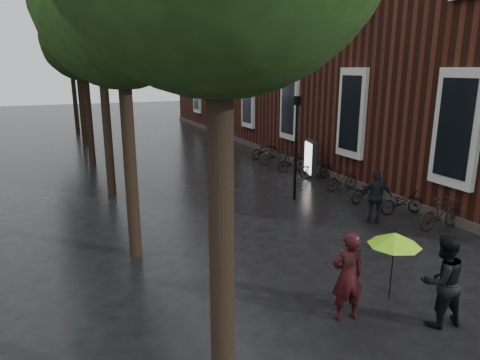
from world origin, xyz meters
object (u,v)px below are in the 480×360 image
person_burgundy (347,276)px  person_black (442,281)px  ad_lightbox (310,159)px  lamp_post (296,138)px  parked_bicycles (324,173)px  pedestrian_walking (376,197)px

person_burgundy → person_black: person_black is taller
ad_lightbox → lamp_post: bearing=-116.8°
parked_bicycles → lamp_post: size_ratio=3.25×
person_black → pedestrian_walking: (2.65, 4.87, -0.04)m
person_black → lamp_post: 8.34m
person_burgundy → ad_lightbox: (5.56, 9.89, -0.06)m
person_burgundy → lamp_post: size_ratio=0.48×
parked_bicycles → ad_lightbox: ad_lightbox is taller
parked_bicycles → person_black: bearing=-112.6°
ad_lightbox → person_black: bearing=-95.6°
lamp_post → person_burgundy: bearing=-113.6°
ad_lightbox → lamp_post: 3.91m
person_black → lamp_post: (1.63, 8.06, 1.41)m
person_black → parked_bicycles: 10.43m
person_burgundy → pedestrian_walking: (4.16, 4.00, -0.04)m
person_burgundy → ad_lightbox: bearing=-109.8°
lamp_post → parked_bicycles: bearing=33.2°
pedestrian_walking → person_black: bearing=89.1°
person_black → parked_bicycles: bearing=-103.5°
ad_lightbox → parked_bicycles: bearing=-77.0°
person_black → ad_lightbox: 11.49m
person_black → parked_bicycles: size_ratio=0.15×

